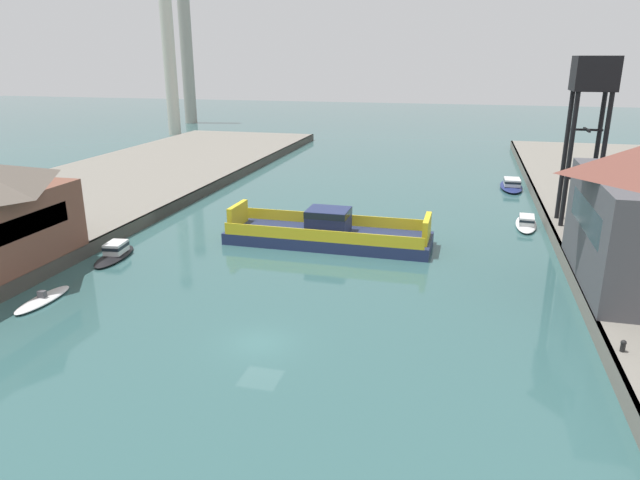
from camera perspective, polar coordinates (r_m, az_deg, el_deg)
name	(u,v)px	position (r m, az deg, el deg)	size (l,w,h in m)	color
ground_plane	(259,343)	(36.59, -6.08, -10.21)	(400.00, 400.00, 0.00)	#335B5B
quay_left	(26,216)	(69.92, -27.30, 2.14)	(28.00, 140.00, 1.29)	gray
chain_ferry	(328,233)	(54.68, 0.83, 0.70)	(19.59, 6.18, 3.43)	navy
moored_boat_near_left	(526,222)	(64.28, 19.89, 1.67)	(2.61, 7.37, 1.24)	white
moored_boat_near_right	(115,252)	(54.22, -19.77, -1.14)	(2.87, 6.41, 1.34)	black
moored_boat_mid_left	(43,299)	(46.70, -25.93, -5.35)	(1.64, 5.47, 0.86)	white
moored_boat_mid_right	(511,185)	(82.35, 18.57, 5.24)	(3.01, 8.35, 1.50)	navy
crane_tower	(592,90)	(60.74, 25.54, 13.33)	(3.75, 3.75, 15.97)	black
bollard_left_mid	(2,275)	(48.64, -29.12, -3.06)	(0.32, 0.32, 0.71)	black
bollard_right_mid	(623,345)	(36.79, 28.01, -9.25)	(0.32, 0.32, 0.71)	black
bollard_left_aft	(49,253)	(52.20, -25.39, -1.19)	(0.32, 0.32, 0.71)	black
bollard_right_aft	(604,308)	(41.32, 26.46, -6.12)	(0.32, 0.32, 0.71)	black
bollard_left_far	(85,236)	(55.73, -22.37, 0.33)	(0.32, 0.32, 0.71)	black
bollard_right_far	(586,275)	(46.92, 25.03, -3.16)	(0.32, 0.32, 0.71)	black
smokestack_distant_a	(186,46)	(162.74, -13.20, 18.35)	(3.44, 3.44, 37.93)	#9E998E
smokestack_distant_b	(168,44)	(137.66, -14.90, 18.36)	(3.00, 3.00, 37.67)	beige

